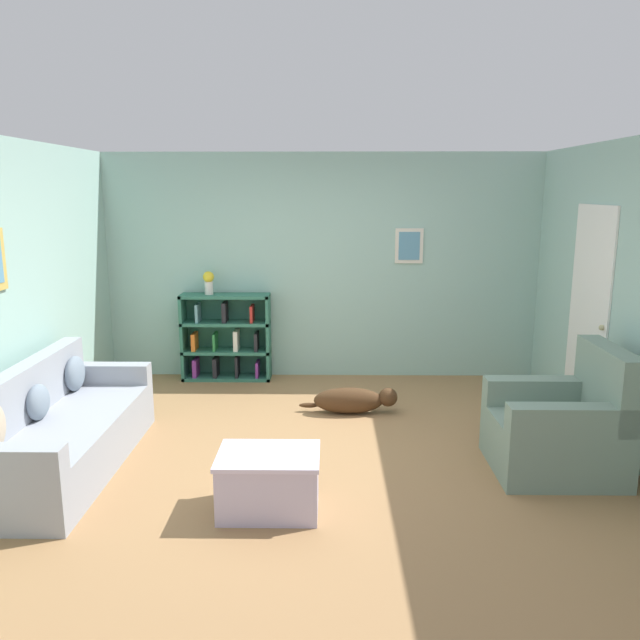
{
  "coord_description": "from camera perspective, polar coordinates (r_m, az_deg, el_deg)",
  "views": [
    {
      "loc": [
        0.07,
        -5.0,
        2.18
      ],
      "look_at": [
        0.0,
        0.4,
        1.05
      ],
      "focal_mm": 35.0,
      "sensor_mm": 36.0,
      "label": 1
    }
  ],
  "objects": [
    {
      "name": "ground_plane",
      "position": [
        5.45,
        -0.06,
        -11.74
      ],
      "size": [
        14.0,
        14.0,
        0.0
      ],
      "primitive_type": "plane",
      "color": "#997047"
    },
    {
      "name": "wall_back",
      "position": [
        7.3,
        0.21,
        4.89
      ],
      "size": [
        5.6,
        0.13,
        2.6
      ],
      "color": "#93BCB2",
      "rests_on": "ground_plane"
    },
    {
      "name": "wall_left",
      "position": [
        5.71,
        -26.6,
        1.72
      ],
      "size": [
        0.13,
        5.0,
        2.6
      ],
      "color": "#93BCB2",
      "rests_on": "ground_plane"
    },
    {
      "name": "wall_right",
      "position": [
        5.66,
        26.69,
        1.55
      ],
      "size": [
        0.16,
        5.0,
        2.6
      ],
      "color": "#93BCB2",
      "rests_on": "ground_plane"
    },
    {
      "name": "couch",
      "position": [
        5.41,
        -22.8,
        -9.46
      ],
      "size": [
        0.8,
        2.07,
        0.83
      ],
      "color": "#9399A3",
      "rests_on": "ground_plane"
    },
    {
      "name": "bookshelf",
      "position": [
        7.35,
        -8.58,
        -1.64
      ],
      "size": [
        1.02,
        0.29,
        1.01
      ],
      "color": "#2D6B56",
      "rests_on": "ground_plane"
    },
    {
      "name": "recliner_chair",
      "position": [
        5.31,
        21.31,
        -9.19
      ],
      "size": [
        0.94,
        0.86,
        1.0
      ],
      "color": "gray",
      "rests_on": "ground_plane"
    },
    {
      "name": "coffee_table",
      "position": [
        4.44,
        -4.7,
        -14.38
      ],
      "size": [
        0.7,
        0.51,
        0.42
      ],
      "color": "#BCB2D1",
      "rests_on": "ground_plane"
    },
    {
      "name": "dog",
      "position": [
        6.24,
        3.07,
        -7.33
      ],
      "size": [
        0.98,
        0.24,
        0.26
      ],
      "color": "#472D19",
      "rests_on": "ground_plane"
    },
    {
      "name": "vase",
      "position": [
        7.24,
        -10.15,
        3.49
      ],
      "size": [
        0.13,
        0.13,
        0.26
      ],
      "color": "silver",
      "rests_on": "bookshelf"
    }
  ]
}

